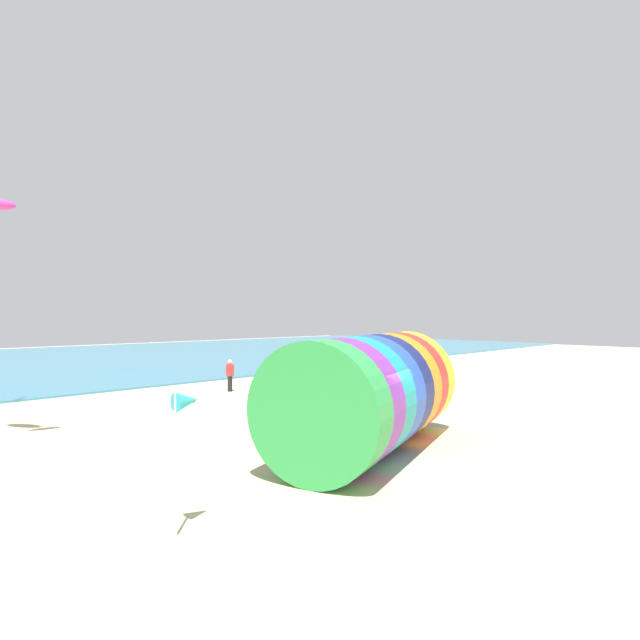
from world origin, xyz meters
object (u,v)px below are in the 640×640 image
at_px(giant_inflatable_tube, 370,393).
at_px(bystander_near_water, 230,375).
at_px(kite_handler, 398,394).
at_px(beach_flag, 186,407).
at_px(cooler_box, 418,414).
at_px(bystander_far_left, 303,381).

distance_m(giant_inflatable_tube, bystander_near_water, 12.70).
height_order(kite_handler, bystander_near_water, kite_handler).
distance_m(beach_flag, cooler_box, 11.78).
bearing_deg(giant_inflatable_tube, bystander_far_left, 59.04).
distance_m(kite_handler, beach_flag, 11.55).
relative_size(bystander_near_water, cooler_box, 3.13).
relative_size(kite_handler, cooler_box, 3.28).
xyz_separation_m(bystander_near_water, beach_flag, (-10.07, -13.34, 1.42)).
bearing_deg(bystander_near_water, kite_handler, -84.98).
xyz_separation_m(giant_inflatable_tube, cooler_box, (4.76, 1.57, -1.48)).
bearing_deg(bystander_far_left, giant_inflatable_tube, -120.96).
bearing_deg(bystander_far_left, bystander_near_water, 107.22).
xyz_separation_m(bystander_near_water, cooler_box, (1.20, -10.59, -0.65)).
height_order(bystander_near_water, bystander_far_left, bystander_near_water).
xyz_separation_m(giant_inflatable_tube, kite_handler, (4.43, 2.28, -0.79)).
xyz_separation_m(kite_handler, bystander_near_water, (-0.87, 9.89, -0.04)).
bearing_deg(kite_handler, beach_flag, -162.45).
relative_size(bystander_far_left, beach_flag, 0.62).
distance_m(bystander_near_water, cooler_box, 10.68).
xyz_separation_m(kite_handler, cooler_box, (0.33, -0.70, -0.69)).
distance_m(giant_inflatable_tube, cooler_box, 5.23).
height_order(beach_flag, cooler_box, beach_flag).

